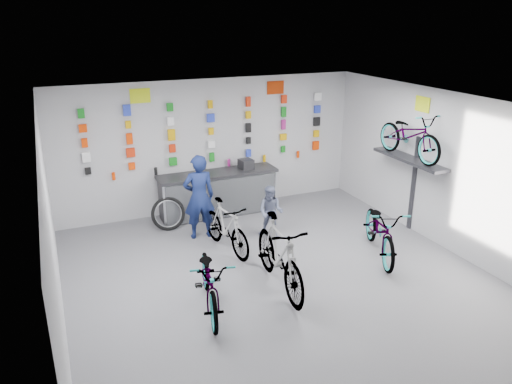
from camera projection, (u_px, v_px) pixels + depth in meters
name	position (u px, v px, depth m)	size (l,w,h in m)	color
floor	(288.00, 288.00, 8.35)	(8.00, 8.00, 0.00)	#57575C
ceiling	(293.00, 109.00, 7.33)	(8.00, 8.00, 0.00)	white
wall_back	(211.00, 146.00, 11.30)	(7.00, 7.00, 0.00)	silver
wall_front	(496.00, 356.00, 4.38)	(7.00, 7.00, 0.00)	silver
wall_left	(52.00, 242.00, 6.55)	(8.00, 8.00, 0.00)	silver
wall_right	(461.00, 177.00, 9.13)	(8.00, 8.00, 0.00)	silver
counter	(218.00, 194.00, 11.25)	(2.70, 0.66, 1.00)	black
merch_wall	(211.00, 133.00, 11.14)	(5.57, 0.08, 1.56)	black
wall_bracket	(410.00, 163.00, 10.12)	(0.39, 1.90, 2.00)	#333338
sign_left	(140.00, 96.00, 10.32)	(0.42, 0.02, 0.30)	#D9ED17
sign_right	(275.00, 88.00, 11.46)	(0.42, 0.02, 0.30)	#B53008
sign_side	(422.00, 104.00, 9.78)	(0.02, 0.40, 0.30)	#D9ED17
bike_left	(210.00, 281.00, 7.61)	(0.65, 1.86, 0.98)	gray
bike_center	(279.00, 255.00, 8.14)	(0.58, 2.04, 1.23)	gray
bike_right	(381.00, 230.00, 9.31)	(0.69, 1.97, 1.03)	gray
bike_service	(226.00, 227.00, 9.50)	(0.47, 1.66, 1.00)	gray
bike_wall	(410.00, 135.00, 9.89)	(0.63, 1.80, 0.95)	gray
clerk	(199.00, 197.00, 9.97)	(0.63, 0.42, 1.74)	#111D4A
customer	(271.00, 212.00, 10.10)	(0.53, 0.41, 1.08)	slate
spare_wheel	(168.00, 214.00, 10.51)	(0.73, 0.30, 0.71)	black
register	(246.00, 164.00, 11.30)	(0.28, 0.30, 0.22)	black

